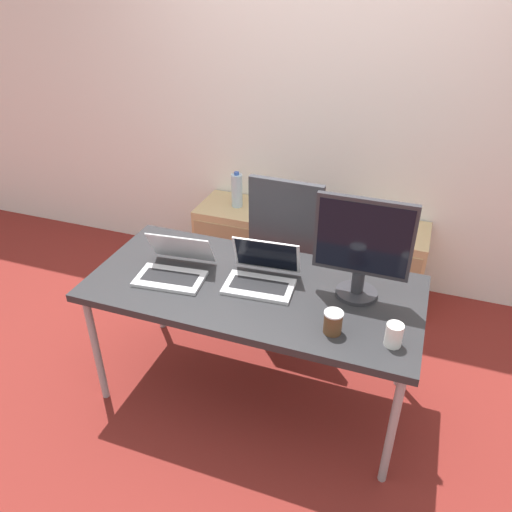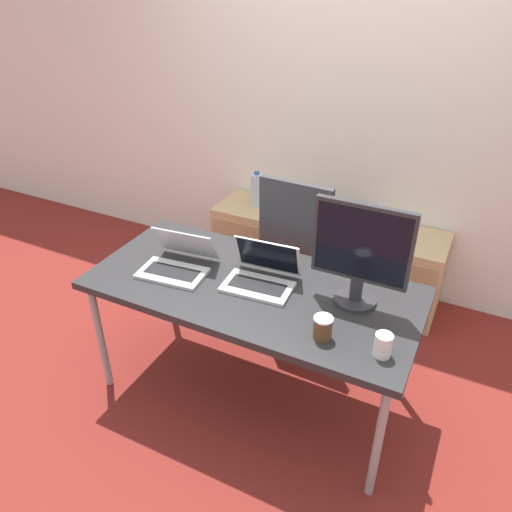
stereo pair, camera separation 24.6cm
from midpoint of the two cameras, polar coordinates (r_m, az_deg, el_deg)
The scene contains 12 objects.
ground_plane at distance 2.99m, azimuth -2.70°, elevation -15.07°, with size 14.00×14.00×0.00m, color maroon.
wall_back at distance 3.50m, azimuth 5.79°, elevation 16.90°, with size 10.00×0.05×2.60m.
desk at distance 2.54m, azimuth -3.08°, elevation -4.35°, with size 1.67×0.78×0.73m.
office_chair at distance 3.25m, azimuth 2.10°, elevation -1.27°, with size 0.56×0.57×1.09m.
cabinet_left at distance 3.82m, azimuth -3.93°, elevation 1.83°, with size 0.55×0.43×0.57m.
cabinet_right at distance 3.58m, azimuth 12.38°, elevation -1.14°, with size 0.55×0.43×0.57m.
water_bottle at distance 3.64m, azimuth -4.15°, elevation 7.45°, with size 0.08×0.08×0.27m.
laptop_left at distance 2.62m, azimuth -12.05°, elevation -1.41°, with size 0.36×0.34×0.20m.
laptop_right at distance 2.50m, azimuth -2.18°, elevation -2.36°, with size 0.36×0.30×0.22m.
monitor at distance 2.32m, azimuth 9.12°, elevation 0.92°, with size 0.45×0.20×0.51m.
coffee_cup_white at distance 2.17m, azimuth 12.37°, elevation -8.92°, with size 0.07×0.07×0.11m.
coffee_cup_brown at distance 2.20m, azimuth 5.62°, elevation -7.66°, with size 0.09×0.09×0.11m.
Camera 1 is at (0.71, -1.94, 2.17)m, focal length 35.00 mm.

